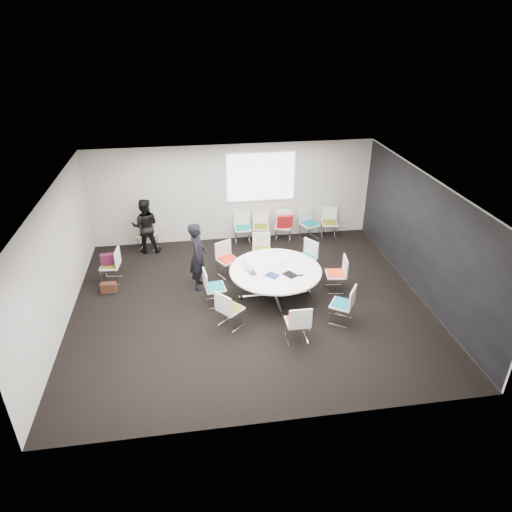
{
  "coord_description": "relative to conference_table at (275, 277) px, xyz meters",
  "views": [
    {
      "loc": [
        -1.17,
        -8.71,
        5.91
      ],
      "look_at": [
        0.2,
        0.4,
        1.0
      ],
      "focal_mm": 32.0,
      "sensor_mm": 36.0,
      "label": 1
    }
  ],
  "objects": [
    {
      "name": "chair_ring_f",
      "position": [
        -1.16,
        -1.0,
        -0.25
      ],
      "size": [
        0.64,
        0.64,
        0.88
      ],
      "rotation": [
        0.0,
        0.0,
        5.42
      ],
      "color": "silver",
      "rests_on": "ground"
    },
    {
      "name": "chair_back_c",
      "position": [
        0.79,
        2.95,
        -0.25
      ],
      "size": [
        0.57,
        0.56,
        0.88
      ],
      "rotation": [
        0.0,
        0.0,
        2.84
      ],
      "color": "silver",
      "rests_on": "ground"
    },
    {
      "name": "room_shell",
      "position": [
        -0.52,
        -0.18,
        0.87
      ],
      "size": [
        8.08,
        7.08,
        2.88
      ],
      "color": "black",
      "rests_on": "ground"
    },
    {
      "name": "tablet_folio",
      "position": [
        -0.13,
        -0.27,
        0.22
      ],
      "size": [
        0.33,
        0.32,
        0.03
      ],
      "primitive_type": "cube",
      "rotation": [
        0.0,
        0.0,
        -0.76
      ],
      "color": "navy",
      "rests_on": "conference_table"
    },
    {
      "name": "notebook_black",
      "position": [
        0.28,
        -0.29,
        0.21
      ],
      "size": [
        0.35,
        0.37,
        0.02
      ],
      "primitive_type": "cube",
      "rotation": [
        0.0,
        0.0,
        0.56
      ],
      "color": "black",
      "rests_on": "conference_table"
    },
    {
      "name": "chair_ring_h",
      "position": [
        1.23,
        -1.19,
        -0.25
      ],
      "size": [
        0.63,
        0.63,
        0.88
      ],
      "rotation": [
        0.0,
        0.0,
        7.26
      ],
      "color": "silver",
      "rests_on": "ground"
    },
    {
      "name": "conference_table",
      "position": [
        0.0,
        0.0,
        0.0
      ],
      "size": [
        2.11,
        2.11,
        0.73
      ],
      "color": "silver",
      "rests_on": "ground"
    },
    {
      "name": "maroon_bag",
      "position": [
        -3.88,
        1.29,
        0.09
      ],
      "size": [
        0.41,
        0.18,
        0.28
      ],
      "primitive_type": "cube",
      "rotation": [
        0.0,
        0.0,
        0.1
      ],
      "color": "#48132C",
      "rests_on": "chair_spare_left"
    },
    {
      "name": "chair_ring_d",
      "position": [
        -1.0,
        1.16,
        -0.25
      ],
      "size": [
        0.62,
        0.61,
        0.88
      ],
      "rotation": [
        0.0,
        0.0,
        3.63
      ],
      "color": "silver",
      "rests_on": "ground"
    },
    {
      "name": "papers_right",
      "position": [
        0.58,
        0.14,
        0.21
      ],
      "size": [
        0.36,
        0.31,
        0.0
      ],
      "primitive_type": "cube",
      "rotation": [
        0.0,
        0.0,
        0.39
      ],
      "color": "silver",
      "rests_on": "conference_table"
    },
    {
      "name": "chair_person_back",
      "position": [
        -3.09,
        2.98,
        -0.25
      ],
      "size": [
        0.59,
        0.58,
        0.88
      ],
      "rotation": [
        0.0,
        0.0,
        2.78
      ],
      "color": "silver",
      "rests_on": "ground"
    },
    {
      "name": "phone",
      "position": [
        0.5,
        -0.35,
        0.21
      ],
      "size": [
        0.14,
        0.07,
        0.01
      ],
      "primitive_type": "cube",
      "rotation": [
        0.0,
        0.0,
        0.01
      ],
      "color": "black",
      "rests_on": "conference_table"
    },
    {
      "name": "chair_back_d",
      "position": [
        1.58,
        2.97,
        -0.25
      ],
      "size": [
        0.6,
        0.59,
        0.88
      ],
      "rotation": [
        0.0,
        0.0,
        3.55
      ],
      "color": "silver",
      "rests_on": "ground"
    },
    {
      "name": "brown_bag",
      "position": [
        -3.9,
        0.79,
        -0.41
      ],
      "size": [
        0.36,
        0.17,
        0.24
      ],
      "primitive_type": "cube",
      "rotation": [
        0.0,
        0.0,
        -0.03
      ],
      "color": "#402114",
      "rests_on": "ground"
    },
    {
      "name": "papers_front",
      "position": [
        0.75,
        -0.05,
        0.21
      ],
      "size": [
        0.35,
        0.29,
        0.0
      ],
      "primitive_type": "cube",
      "rotation": [
        0.0,
        0.0,
        -0.29
      ],
      "color": "silver",
      "rests_on": "conference_table"
    },
    {
      "name": "person_main",
      "position": [
        -1.73,
        0.72,
        0.31
      ],
      "size": [
        0.49,
        0.67,
        1.68
      ],
      "primitive_type": "imported",
      "rotation": [
        0.0,
        0.0,
        1.41
      ],
      "color": "black",
      "rests_on": "ground"
    },
    {
      "name": "chair_ring_g",
      "position": [
        0.14,
        -1.67,
        -0.25
      ],
      "size": [
        0.46,
        0.45,
        0.88
      ],
      "rotation": [
        0.0,
        0.0,
        6.28
      ],
      "color": "silver",
      "rests_on": "ground"
    },
    {
      "name": "chair_back_e",
      "position": [
        2.2,
        2.98,
        -0.25
      ],
      "size": [
        0.52,
        0.51,
        0.88
      ],
      "rotation": [
        0.0,
        0.0,
        2.99
      ],
      "color": "silver",
      "rests_on": "ground"
    },
    {
      "name": "chair_back_a",
      "position": [
        -0.39,
        2.98,
        -0.25
      ],
      "size": [
        0.47,
        0.45,
        0.88
      ],
      "rotation": [
        0.0,
        0.0,
        3.13
      ],
      "color": "silver",
      "rests_on": "ground"
    },
    {
      "name": "chair_ring_a",
      "position": [
        1.49,
        0.06,
        -0.25
      ],
      "size": [
        0.5,
        0.52,
        0.88
      ],
      "rotation": [
        0.0,
        0.0,
        1.44
      ],
      "color": "silver",
      "rests_on": "ground"
    },
    {
      "name": "chair_ring_e",
      "position": [
        -1.42,
        -0.1,
        -0.25
      ],
      "size": [
        0.5,
        0.51,
        0.88
      ],
      "rotation": [
        0.0,
        0.0,
        4.84
      ],
      "color": "silver",
      "rests_on": "ground"
    },
    {
      "name": "projection_screen",
      "position": [
        0.18,
        3.28,
        1.32
      ],
      "size": [
        1.9,
        0.03,
        1.35
      ],
      "primitive_type": "cube",
      "color": "white",
      "rests_on": "room_shell"
    },
    {
      "name": "chair_spare_left",
      "position": [
        -3.86,
        1.29,
        -0.25
      ],
      "size": [
        0.49,
        0.5,
        0.88
      ],
      "rotation": [
        0.0,
        0.0,
        1.47
      ],
      "color": "silver",
      "rests_on": "ground"
    },
    {
      "name": "chair_ring_c",
      "position": [
        -0.07,
        1.52,
        -0.25
      ],
      "size": [
        0.5,
        0.49,
        0.88
      ],
      "rotation": [
        0.0,
        0.0,
        3.05
      ],
      "color": "silver",
      "rests_on": "ground"
    },
    {
      "name": "chair_ring_b",
      "position": [
        0.96,
        0.96,
        -0.25
      ],
      "size": [
        0.63,
        0.63,
        0.88
      ],
      "rotation": [
        0.0,
        0.0,
        2.17
      ],
      "color": "silver",
      "rests_on": "ground"
    },
    {
      "name": "laptop",
      "position": [
        -0.52,
        -0.01,
        0.22
      ],
      "size": [
        0.33,
        0.4,
        0.03
      ],
      "primitive_type": "imported",
      "rotation": [
        0.0,
        0.0,
        1.91
      ],
      "color": "#333338",
      "rests_on": "conference_table"
    },
    {
      "name": "red_jacket",
      "position": [
        0.79,
        2.73,
        0.17
      ],
      "size": [
        0.45,
        0.18,
        0.36
      ],
      "primitive_type": "cube",
      "rotation": [
        0.17,
        0.0,
        -0.06
      ],
      "color": "maroon",
      "rests_on": "chair_back_c"
    },
    {
      "name": "cup",
      "position": [
        0.19,
        0.19,
        0.25
      ],
      "size": [
        0.08,
        0.08,
        0.09
      ],
      "primitive_type": "cylinder",
      "color": "white",
      "rests_on": "conference_table"
    },
    {
      "name": "laptop_lid",
      "position": [
        -0.65,
        0.04,
        0.33
      ],
      "size": [
        0.17,
        0.26,
        0.22
      ],
      "primitive_type": "cube",
      "rotation": [
        0.0,
        0.0,
        2.14
      ],
      "color": "silver",
      "rests_on": "conference_table"
    },
    {
      "name": "chair_back_b",
      "position": [
        0.14,
        2.98,
        -0.25
      ],
      "size": [
        0.51,
        0.5,
        0.88
      ],
      "rotation": [
        0.0,
        0.0,
        3.01
      ],
      "color": "silver",
      "rests_on": "ground"
    },
    {
      "name": "person_back",
      "position": [
        -3.09,
        2.82,
        0.25
      ],
      "size": [
        0.78,
        0.62,
        1.55
      ],
      "primitive_type": "imported",
      "rotation": [
        0.0,
        0.0,
        3.1
      ],
      "color": "black",
      "rests_on": "ground"
    }
  ]
}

